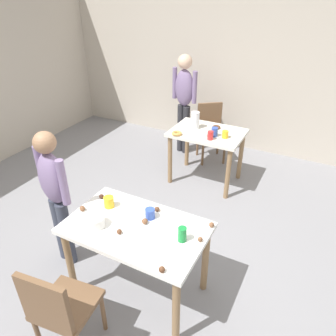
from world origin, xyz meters
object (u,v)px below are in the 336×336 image
Objects in this scene: person_adult_far at (184,96)px; soda_can at (182,234)px; chair_near_table at (59,307)px; person_girl_near at (55,190)px; dining_table_near at (136,237)px; pitcher_far at (195,120)px; chair_far_table at (211,128)px; dining_table_far at (207,140)px; mixing_bowl at (95,221)px.

soda_can is (1.25, -2.69, -0.13)m from person_adult_far.
person_adult_far is at bearing 100.90° from chair_near_table.
person_girl_near is 0.90× the size of person_adult_far.
dining_table_near is 0.81× the size of person_girl_near.
person_girl_near is at bearing -102.84° from pitcher_far.
pitcher_far is at bearing 77.16° from person_girl_near.
chair_far_table reaches higher than dining_table_near.
person_adult_far is (-0.46, -0.00, 0.44)m from chair_far_table.
dining_table_far is at bearing -45.73° from person_adult_far.
chair_far_table is (-0.20, 3.44, 0.00)m from chair_near_table.
mixing_bowl is (0.56, -0.14, -0.04)m from person_girl_near.
soda_can is at bearing 3.49° from dining_table_near.
mixing_bowl is at bearing -88.16° from chair_far_table.
pitcher_far reaches higher than soda_can.
mixing_bowl is at bearing -14.26° from person_girl_near.
person_adult_far is at bearing 89.87° from person_girl_near.
chair_near_table is 1.00m from soda_can.
person_adult_far is at bearing -179.63° from chair_far_table.
chair_far_table reaches higher than mixing_bowl.
soda_can is (1.25, 0.03, -0.02)m from person_girl_near.
dining_table_near is 0.73× the size of person_adult_far.
pitcher_far is (0.01, -0.65, 0.37)m from chair_far_table.
pitcher_far reaches higher than dining_table_far.
chair_far_table is at bearing 90.52° from pitcher_far.
chair_near_table is at bearing -79.20° from mixing_bowl.
mixing_bowl is at bearing -153.45° from dining_table_near.
dining_table_near is 2.86m from person_adult_far.
mixing_bowl is (-0.11, -2.18, 0.17)m from dining_table_far.
soda_can is (0.40, 0.02, 0.17)m from dining_table_near.
pitcher_far is (-0.19, 0.03, 0.24)m from dining_table_far.
person_adult_far is 2.92m from mixing_bowl.
dining_table_far is at bearing 95.14° from dining_table_near.
chair_near_table reaches higher than dining_table_far.
person_adult_far reaches higher than chair_far_table.
mixing_bowl is at bearing -87.77° from pitcher_far.
dining_table_near is at bearing -84.86° from dining_table_far.
chair_near_table is 2.82m from pitcher_far.
pitcher_far reaches higher than dining_table_near.
chair_near_table reaches higher than mixing_bowl.
person_girl_near is 1.25m from soda_can.
person_girl_near is at bearing -90.13° from person_adult_far.
mixing_bowl is (0.55, -2.86, -0.14)m from person_adult_far.
dining_table_far is 1.08× the size of chair_near_table.
mixing_bowl is at bearing 100.80° from chair_near_table.
chair_far_table is at bearing 106.42° from dining_table_far.
person_adult_far is 0.80m from pitcher_far.
chair_near_table is at bearing -104.05° from dining_table_near.
soda_can is (0.58, 0.75, 0.31)m from chair_near_table.
chair_far_table is 5.32× the size of mixing_bowl.
dining_table_far is at bearing 90.04° from chair_near_table.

